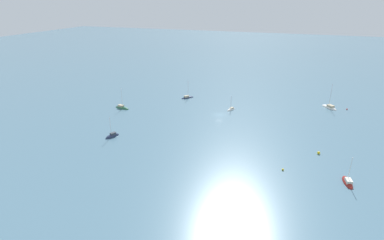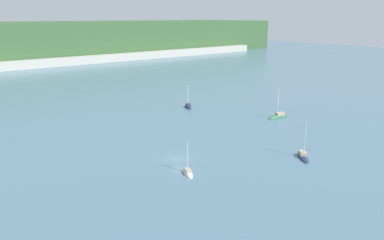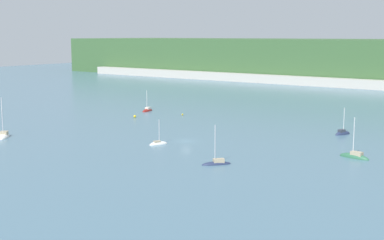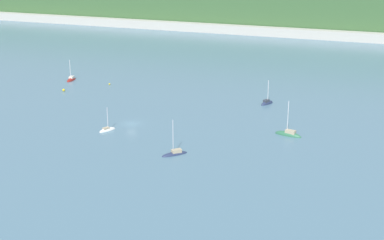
% 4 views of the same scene
% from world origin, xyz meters
% --- Properties ---
extents(ground_plane, '(600.00, 600.00, 0.00)m').
position_xyz_m(ground_plane, '(0.00, 0.00, 0.00)').
color(ground_plane, slate).
extents(sailboat_0, '(3.14, 4.68, 6.64)m').
position_xyz_m(sailboat_0, '(-2.96, -6.95, 0.08)').
color(sailboat_0, white).
rests_on(sailboat_0, ground_plane).
extents(sailboat_2, '(3.41, 5.14, 7.90)m').
position_xyz_m(sailboat_2, '(27.55, 30.58, 0.11)').
color(sailboat_2, '#232D4C').
rests_on(sailboat_2, ground_plane).
extents(sailboat_4, '(5.17, 5.57, 8.61)m').
position_xyz_m(sailboat_4, '(18.85, -15.30, 0.15)').
color(sailboat_4, '#232D4C').
rests_on(sailboat_4, ground_plane).
extents(sailboat_5, '(6.89, 2.96, 9.49)m').
position_xyz_m(sailboat_5, '(39.06, 6.32, 0.13)').
color(sailboat_5, '#2D6647').
rests_on(sailboat_5, ground_plane).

